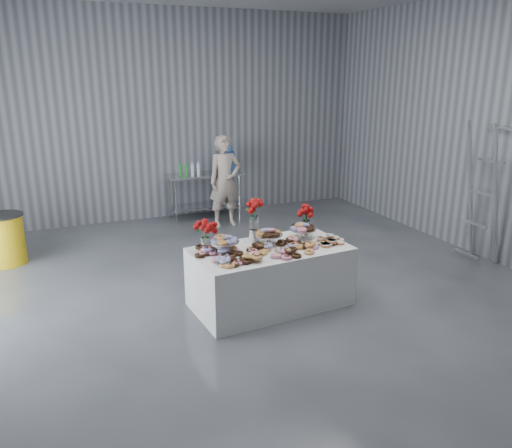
% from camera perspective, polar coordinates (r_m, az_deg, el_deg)
% --- Properties ---
extents(ground, '(9.00, 9.00, 0.00)m').
position_cam_1_polar(ground, '(6.35, 0.07, -9.35)').
color(ground, '#393B41').
rests_on(ground, ground).
extents(room_walls, '(8.04, 9.04, 4.02)m').
position_cam_1_polar(room_walls, '(5.66, -2.85, 15.18)').
color(room_walls, gray).
rests_on(room_walls, ground).
extents(display_table, '(1.97, 1.14, 0.75)m').
position_cam_1_polar(display_table, '(6.25, 1.65, -6.02)').
color(display_table, white).
rests_on(display_table, ground).
extents(prep_table, '(1.50, 0.60, 0.90)m').
position_cam_1_polar(prep_table, '(10.00, -5.91, 4.18)').
color(prep_table, silver).
rests_on(prep_table, ground).
extents(donut_mounds, '(1.86, 0.94, 0.09)m').
position_cam_1_polar(donut_mounds, '(6.05, 1.88, -2.52)').
color(donut_mounds, '#CB844A').
rests_on(donut_mounds, display_table).
extents(cake_stand_left, '(0.36, 0.36, 0.17)m').
position_cam_1_polar(cake_stand_left, '(5.96, -3.65, -1.89)').
color(cake_stand_left, silver).
rests_on(cake_stand_left, display_table).
extents(cake_stand_mid, '(0.36, 0.36, 0.17)m').
position_cam_1_polar(cake_stand_mid, '(6.21, 1.42, -1.08)').
color(cake_stand_mid, silver).
rests_on(cake_stand_mid, display_table).
extents(cake_stand_right, '(0.36, 0.36, 0.17)m').
position_cam_1_polar(cake_stand_right, '(6.46, 5.32, -0.45)').
color(cake_stand_right, silver).
rests_on(cake_stand_right, display_table).
extents(danish_pile, '(0.48, 0.48, 0.11)m').
position_cam_1_polar(danish_pile, '(6.35, 8.27, -1.65)').
color(danish_pile, silver).
rests_on(danish_pile, display_table).
extents(bouquet_left, '(0.26, 0.26, 0.42)m').
position_cam_1_polar(bouquet_left, '(5.93, -5.84, -0.46)').
color(bouquet_left, white).
rests_on(bouquet_left, display_table).
extents(bouquet_right, '(0.26, 0.26, 0.42)m').
position_cam_1_polar(bouquet_right, '(6.61, 5.76, 1.37)').
color(bouquet_right, white).
rests_on(bouquet_right, display_table).
extents(bouquet_center, '(0.26, 0.26, 0.57)m').
position_cam_1_polar(bouquet_center, '(6.27, -0.24, 1.37)').
color(bouquet_center, silver).
rests_on(bouquet_center, display_table).
extents(water_jug, '(0.28, 0.28, 0.55)m').
position_cam_1_polar(water_jug, '(10.05, -3.26, 7.38)').
color(water_jug, '#4585EC').
rests_on(water_jug, prep_table).
extents(drink_bottles, '(0.54, 0.08, 0.27)m').
position_cam_1_polar(drink_bottles, '(9.74, -7.62, 6.27)').
color(drink_bottles, '#268C33').
rests_on(drink_bottles, prep_table).
extents(person, '(0.64, 0.44, 1.72)m').
position_cam_1_polar(person, '(9.41, -3.57, 4.91)').
color(person, '#CC8C93').
rests_on(person, ground).
extents(trash_barrel, '(0.61, 0.61, 0.78)m').
position_cam_1_polar(trash_barrel, '(8.46, -26.77, -1.57)').
color(trash_barrel, yellow).
rests_on(trash_barrel, ground).
extents(stepladder, '(0.63, 0.54, 2.17)m').
position_cam_1_polar(stepladder, '(8.23, 24.48, 3.27)').
color(stepladder, silver).
rests_on(stepladder, ground).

